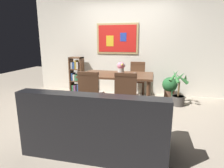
# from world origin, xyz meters

# --- Properties ---
(ground_plane) EXTENTS (12.00, 12.00, 0.00)m
(ground_plane) POSITION_xyz_m (0.00, 0.00, 0.00)
(ground_plane) COLOR tan
(wall_back_with_painting) EXTENTS (5.20, 0.14, 2.60)m
(wall_back_with_painting) POSITION_xyz_m (-0.00, 1.52, 1.30)
(wall_back_with_painting) COLOR silver
(wall_back_with_painting) RESTS_ON ground_plane
(dining_table) EXTENTS (1.56, 0.92, 0.73)m
(dining_table) POSITION_xyz_m (-0.01, 0.38, 0.64)
(dining_table) COLOR brown
(dining_table) RESTS_ON ground_plane
(dining_chair_near_left) EXTENTS (0.40, 0.41, 0.91)m
(dining_chair_near_left) POSITION_xyz_m (-0.34, -0.46, 0.54)
(dining_chair_near_left) COLOR brown
(dining_chair_near_left) RESTS_ON ground_plane
(dining_chair_near_right) EXTENTS (0.40, 0.41, 0.91)m
(dining_chair_near_right) POSITION_xyz_m (0.32, -0.42, 0.54)
(dining_chair_near_right) COLOR brown
(dining_chair_near_right) RESTS_ON ground_plane
(dining_chair_far_right) EXTENTS (0.40, 0.41, 0.91)m
(dining_chair_far_right) POSITION_xyz_m (0.36, 1.20, 0.54)
(dining_chair_far_right) COLOR brown
(dining_chair_far_right) RESTS_ON ground_plane
(leather_couch) EXTENTS (1.80, 0.84, 0.84)m
(leather_couch) POSITION_xyz_m (0.09, -1.41, 0.31)
(leather_couch) COLOR black
(leather_couch) RESTS_ON ground_plane
(bookshelf) EXTENTS (0.36, 0.28, 1.01)m
(bookshelf) POSITION_xyz_m (-1.36, 1.25, 0.48)
(bookshelf) COLOR brown
(bookshelf) RESTS_ON ground_plane
(potted_ivy) EXTENTS (0.37, 0.37, 0.56)m
(potted_ivy) POSITION_xyz_m (1.19, 1.13, 0.32)
(potted_ivy) COLOR brown
(potted_ivy) RESTS_ON ground_plane
(potted_palm) EXTENTS (0.42, 0.46, 0.82)m
(potted_palm) POSITION_xyz_m (1.34, 0.69, 0.29)
(potted_palm) COLOR #4C4742
(potted_palm) RESTS_ON ground_plane
(flower_vase) EXTENTS (0.18, 0.16, 0.27)m
(flower_vase) POSITION_xyz_m (0.07, 0.41, 0.87)
(flower_vase) COLOR beige
(flower_vase) RESTS_ON dining_table
(tv_remote) EXTENTS (0.11, 0.16, 0.02)m
(tv_remote) POSITION_xyz_m (0.35, 0.47, 0.74)
(tv_remote) COLOR black
(tv_remote) RESTS_ON dining_table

